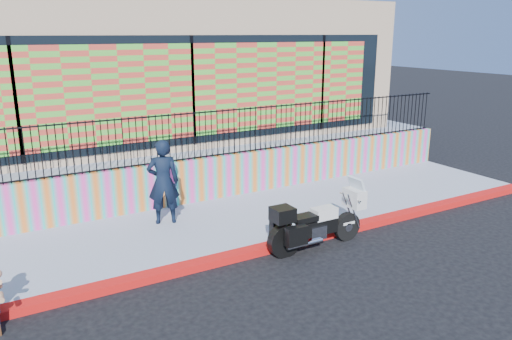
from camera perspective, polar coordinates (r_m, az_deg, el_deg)
ground at (r=10.42m, az=2.33°, el=-9.02°), size 90.00×90.00×0.00m
red_curb at (r=10.38m, az=2.33°, el=-8.65°), size 16.00×0.30×0.15m
sidewalk at (r=11.70m, az=-2.00°, el=-5.79°), size 16.00×3.00×0.15m
mural_wall at (r=12.86m, az=-5.38°, el=-0.94°), size 16.00×0.20×1.10m
metal_fence at (r=12.59m, az=-5.51°, el=4.09°), size 15.80×0.04×1.20m
elevated_platform at (r=17.51m, az=-12.40°, el=2.92°), size 16.00×10.00×1.25m
storefront_building at (r=16.95m, az=-12.68°, el=11.47°), size 14.00×8.06×4.00m
police_motorcycle at (r=10.30m, az=6.80°, el=-5.91°), size 2.22×0.73×1.38m
police_officer at (r=11.27m, az=-10.55°, el=-1.34°), size 0.80×0.64×1.92m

